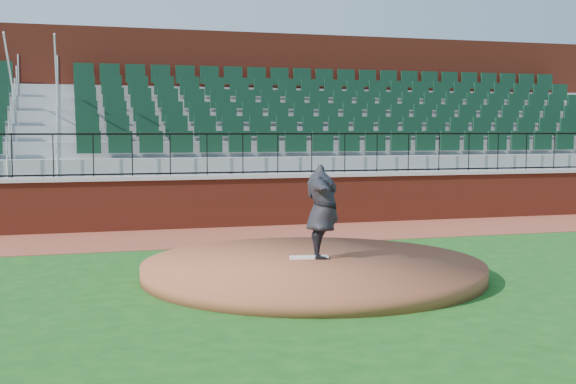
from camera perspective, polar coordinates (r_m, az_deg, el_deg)
name	(u,v)px	position (r m, az deg, el deg)	size (l,w,h in m)	color
ground	(315,281)	(11.92, 2.04, -6.81)	(90.00, 90.00, 0.00)	#184E16
warning_track	(240,235)	(17.05, -3.70, -3.31)	(34.00, 3.20, 0.01)	brown
field_wall	(225,203)	(18.54, -4.79, -0.82)	(34.00, 0.35, 1.20)	maroon
wall_cap	(225,177)	(18.49, -4.81, 1.18)	(34.00, 0.45, 0.10)	#B7B7B7
wall_railing	(225,154)	(18.46, -4.82, 2.89)	(34.00, 0.05, 1.00)	black
seating_stands	(205,133)	(21.13, -6.31, 4.46)	(34.00, 5.10, 4.60)	gray
concourse_wall	(190,119)	(23.90, -7.50, 5.55)	(34.00, 0.50, 5.50)	maroon
pitchers_mound	(313,269)	(12.28, 1.91, -5.88)	(5.56, 5.56, 0.25)	brown
pitching_rubber	(309,257)	(12.52, 1.62, -4.99)	(0.64, 0.16, 0.04)	white
pitcher	(322,212)	(12.40, 2.62, -1.51)	(1.94, 0.53, 1.57)	black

